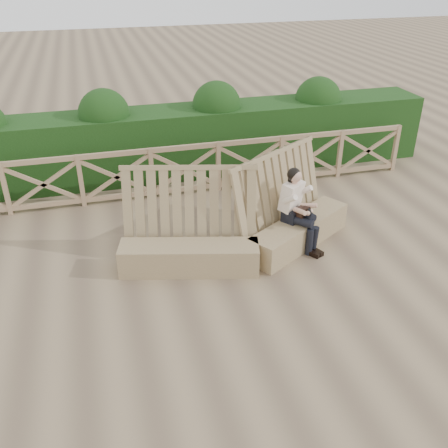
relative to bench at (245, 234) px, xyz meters
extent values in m
plane|color=brown|center=(-0.49, -0.84, -0.41)|extent=(60.00, 60.00, 0.00)
cube|color=olive|center=(-1.01, -0.22, -0.17)|extent=(2.30, 1.05, 0.48)
cube|color=olive|center=(-0.95, 0.04, 0.41)|extent=(2.29, 1.00, 1.60)
cube|color=olive|center=(1.03, 0.08, -0.17)|extent=(2.18, 1.59, 0.48)
cube|color=olive|center=(0.89, 0.31, 0.41)|extent=(2.15, 1.55, 1.60)
cube|color=black|center=(0.91, 0.12, 0.18)|extent=(0.45, 0.42, 0.22)
cube|color=#F0DCC6|center=(0.88, 0.16, 0.53)|extent=(0.50, 0.47, 0.53)
sphere|color=tan|center=(0.91, 0.12, 0.91)|extent=(0.29, 0.29, 0.21)
sphere|color=black|center=(0.89, 0.15, 0.93)|extent=(0.32, 0.32, 0.23)
cylinder|color=black|center=(0.95, -0.11, 0.16)|extent=(0.39, 0.47, 0.15)
cylinder|color=black|center=(1.07, 0.00, 0.24)|extent=(0.39, 0.47, 0.17)
cylinder|color=black|center=(1.07, -0.29, -0.17)|extent=(0.17, 0.17, 0.48)
cylinder|color=black|center=(1.18, -0.24, -0.17)|extent=(0.17, 0.17, 0.48)
cube|color=black|center=(1.12, -0.37, -0.37)|extent=(0.21, 0.25, 0.08)
cube|color=black|center=(1.22, -0.33, -0.37)|extent=(0.21, 0.25, 0.08)
cube|color=black|center=(1.03, -0.02, 0.29)|extent=(0.31, 0.29, 0.18)
cube|color=black|center=(1.10, -0.16, 0.35)|extent=(0.11, 0.11, 0.12)
cube|color=#8C6E51|center=(-0.49, 2.66, 0.64)|extent=(10.10, 0.07, 0.10)
cube|color=#8C6E51|center=(-0.49, 2.66, -0.29)|extent=(10.10, 0.07, 0.10)
cube|color=black|center=(-0.49, 3.86, 0.34)|extent=(12.00, 1.20, 1.50)
camera|label=1|loc=(-2.27, -6.96, 4.24)|focal=40.00mm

